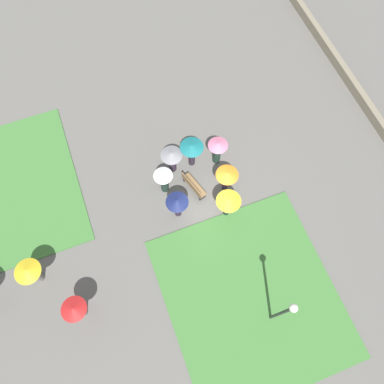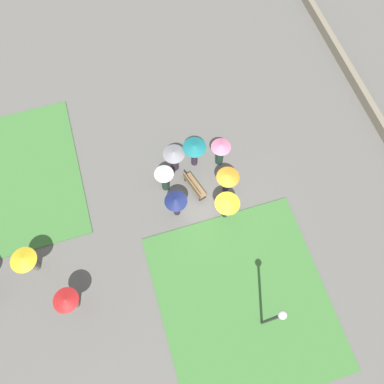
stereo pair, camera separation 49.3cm
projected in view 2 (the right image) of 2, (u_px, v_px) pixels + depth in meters
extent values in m
plane|color=#66635E|center=(213.00, 201.00, 19.06)|extent=(90.00, 90.00, 0.00)
cube|color=#427A38|center=(244.00, 301.00, 17.13)|extent=(8.37, 7.59, 0.06)
cube|color=#427A38|center=(1.00, 182.00, 19.44)|extent=(8.15, 8.08, 0.06)
cube|color=brown|center=(195.00, 186.00, 18.93)|extent=(1.59, 0.85, 0.05)
cube|color=brown|center=(192.00, 185.00, 18.66)|extent=(1.48, 0.49, 0.45)
cube|color=#232326|center=(202.00, 197.00, 18.93)|extent=(0.19, 0.38, 0.40)
cube|color=#232326|center=(188.00, 178.00, 19.36)|extent=(0.19, 0.38, 0.40)
cylinder|color=#2D2D30|center=(270.00, 320.00, 14.92)|extent=(0.12, 0.12, 4.05)
sphere|color=white|center=(282.00, 315.00, 12.91)|extent=(0.32, 0.32, 0.32)
cylinder|color=#2D2333|center=(175.00, 163.00, 19.36)|extent=(0.51, 0.51, 0.95)
sphere|color=#997051|center=(174.00, 158.00, 18.83)|extent=(0.20, 0.20, 0.20)
cylinder|color=#4C4C4F|center=(174.00, 156.00, 18.58)|extent=(0.02, 0.02, 0.35)
cone|color=gray|center=(174.00, 153.00, 18.32)|extent=(1.09, 1.09, 0.21)
cylinder|color=#2D2333|center=(226.00, 186.00, 18.84)|extent=(0.40, 0.40, 1.01)
sphere|color=#997051|center=(227.00, 181.00, 18.28)|extent=(0.20, 0.20, 0.20)
cylinder|color=#4C4C4F|center=(228.00, 179.00, 18.03)|extent=(0.02, 0.02, 0.35)
cone|color=orange|center=(228.00, 176.00, 17.78)|extent=(1.11, 1.11, 0.20)
cylinder|color=#2D2333|center=(177.00, 209.00, 18.36)|extent=(0.45, 0.45, 1.02)
sphere|color=beige|center=(176.00, 204.00, 17.79)|extent=(0.20, 0.20, 0.20)
cylinder|color=#4C4C4F|center=(176.00, 202.00, 17.54)|extent=(0.02, 0.02, 0.35)
cone|color=navy|center=(176.00, 200.00, 17.26)|extent=(1.08, 1.08, 0.24)
cylinder|color=#2D2333|center=(194.00, 158.00, 19.40)|extent=(0.47, 0.47, 1.10)
sphere|color=brown|center=(194.00, 152.00, 18.79)|extent=(0.23, 0.23, 0.23)
cylinder|color=#4C4C4F|center=(195.00, 149.00, 18.52)|extent=(0.02, 0.02, 0.35)
cone|color=#197075|center=(195.00, 146.00, 18.28)|extent=(1.18, 1.18, 0.18)
cylinder|color=#1E3328|center=(219.00, 157.00, 19.47)|extent=(0.49, 0.49, 1.02)
sphere|color=#997051|center=(220.00, 151.00, 18.89)|extent=(0.22, 0.22, 0.22)
cylinder|color=#4C4C4F|center=(221.00, 149.00, 18.63)|extent=(0.02, 0.02, 0.35)
cone|color=pink|center=(221.00, 146.00, 18.38)|extent=(1.00, 1.00, 0.20)
cylinder|color=#1E3328|center=(225.00, 211.00, 18.27)|extent=(0.39, 0.39, 1.09)
sphere|color=tan|center=(227.00, 207.00, 17.66)|extent=(0.22, 0.22, 0.22)
cylinder|color=#4C4C4F|center=(227.00, 205.00, 17.40)|extent=(0.02, 0.02, 0.35)
cone|color=gold|center=(228.00, 202.00, 17.13)|extent=(1.18, 1.18, 0.25)
cylinder|color=#1E3328|center=(165.00, 183.00, 18.88)|extent=(0.52, 0.52, 1.05)
sphere|color=#997051|center=(165.00, 178.00, 18.30)|extent=(0.20, 0.20, 0.20)
cylinder|color=#4C4C4F|center=(164.00, 175.00, 18.05)|extent=(0.02, 0.02, 0.35)
cone|color=white|center=(164.00, 173.00, 17.79)|extent=(0.94, 0.94, 0.22)
cylinder|color=slate|center=(74.00, 303.00, 16.60)|extent=(0.43, 0.43, 1.07)
sphere|color=beige|center=(69.00, 302.00, 16.01)|extent=(0.22, 0.22, 0.22)
cylinder|color=#4C4C4F|center=(67.00, 301.00, 15.75)|extent=(0.02, 0.02, 0.35)
cone|color=red|center=(65.00, 300.00, 15.49)|extent=(1.10, 1.10, 0.20)
cylinder|color=slate|center=(33.00, 265.00, 17.27)|extent=(0.38, 0.38, 1.04)
sphere|color=#997051|center=(28.00, 262.00, 16.69)|extent=(0.23, 0.23, 0.23)
cylinder|color=#4C4C4F|center=(25.00, 261.00, 16.42)|extent=(0.02, 0.02, 0.35)
cone|color=gold|center=(22.00, 259.00, 16.15)|extent=(1.17, 1.17, 0.25)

